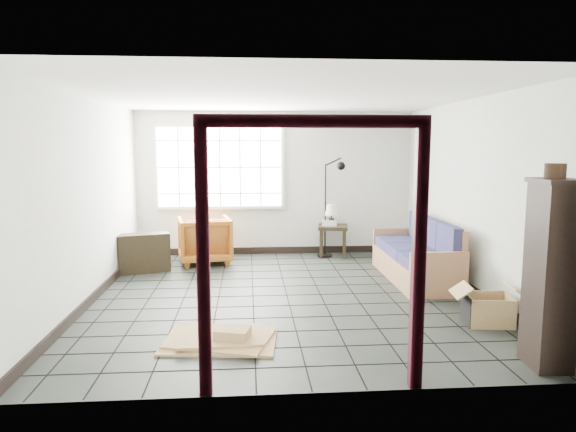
{
  "coord_description": "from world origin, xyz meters",
  "views": [
    {
      "loc": [
        -0.5,
        -6.61,
        1.95
      ],
      "look_at": [
        0.04,
        0.3,
        1.03
      ],
      "focal_mm": 32.0,
      "sensor_mm": 36.0,
      "label": 1
    }
  ],
  "objects": [
    {
      "name": "ground",
      "position": [
        0.0,
        0.0,
        0.0
      ],
      "size": [
        5.5,
        5.5,
        0.0
      ],
      "primitive_type": "plane",
      "color": "black",
      "rests_on": "ground"
    },
    {
      "name": "room_shell",
      "position": [
        0.0,
        0.03,
        1.68
      ],
      "size": [
        5.02,
        5.52,
        2.61
      ],
      "color": "#B8BBB3",
      "rests_on": "ground"
    },
    {
      "name": "window_panel",
      "position": [
        -1.0,
        2.7,
        1.6
      ],
      "size": [
        2.32,
        0.08,
        1.52
      ],
      "color": "silver",
      "rests_on": "ground"
    },
    {
      "name": "doorway_trim",
      "position": [
        0.0,
        -2.7,
        1.38
      ],
      "size": [
        1.8,
        0.08,
        2.2
      ],
      "color": "#380C16",
      "rests_on": "ground"
    },
    {
      "name": "futon_sofa",
      "position": [
        2.02,
        0.69,
        0.33
      ],
      "size": [
        0.78,
        2.05,
        0.91
      ],
      "rotation": [
        0.0,
        0.0,
        -0.01
      ],
      "color": "brown",
      "rests_on": "ground"
    },
    {
      "name": "armchair",
      "position": [
        -1.24,
        2.04,
        0.44
      ],
      "size": [
        0.98,
        0.93,
        0.87
      ],
      "primitive_type": "imported",
      "rotation": [
        0.0,
        0.0,
        3.32
      ],
      "color": "brown",
      "rests_on": "ground"
    },
    {
      "name": "side_table",
      "position": [
        1.01,
        2.4,
        0.47
      ],
      "size": [
        0.59,
        0.59,
        0.57
      ],
      "rotation": [
        0.0,
        0.0,
        -0.17
      ],
      "color": "black",
      "rests_on": "ground"
    },
    {
      "name": "table_lamp",
      "position": [
        0.99,
        2.41,
        0.83
      ],
      "size": [
        0.27,
        0.27,
        0.38
      ],
      "rotation": [
        0.0,
        0.0,
        0.09
      ],
      "color": "black",
      "rests_on": "side_table"
    },
    {
      "name": "projector",
      "position": [
        0.95,
        2.41,
        0.61
      ],
      "size": [
        0.29,
        0.24,
        0.09
      ],
      "rotation": [
        0.0,
        0.0,
        -0.15
      ],
      "color": "silver",
      "rests_on": "side_table"
    },
    {
      "name": "floor_lamp",
      "position": [
        1.0,
        2.36,
        0.95
      ],
      "size": [
        0.48,
        0.31,
        1.78
      ],
      "rotation": [
        0.0,
        0.0,
        0.05
      ],
      "color": "black",
      "rests_on": "ground"
    },
    {
      "name": "console_shelf",
      "position": [
        -2.15,
        1.47,
        0.31
      ],
      "size": [
        0.84,
        0.53,
        0.61
      ],
      "rotation": [
        0.0,
        0.0,
        0.3
      ],
      "color": "black",
      "rests_on": "ground"
    },
    {
      "name": "tall_shelf",
      "position": [
        2.15,
        -2.4,
        0.86
      ],
      "size": [
        0.38,
        0.48,
        1.69
      ],
      "rotation": [
        0.0,
        0.0,
        -0.06
      ],
      "color": "black",
      "rests_on": "ground"
    },
    {
      "name": "pot",
      "position": [
        2.11,
        -2.42,
        1.75
      ],
      "size": [
        0.22,
        0.22,
        0.13
      ],
      "rotation": [
        0.0,
        0.0,
        0.36
      ],
      "color": "black",
      "rests_on": "tall_shelf"
    },
    {
      "name": "open_box",
      "position": [
        2.15,
        -1.28,
        0.16
      ],
      "size": [
        0.84,
        0.48,
        0.45
      ],
      "rotation": [
        0.0,
        0.0,
        -0.13
      ],
      "color": "#9F724D",
      "rests_on": "ground"
    },
    {
      "name": "cardboard_pile",
      "position": [
        -0.78,
        -1.6,
        0.04
      ],
      "size": [
        1.2,
        0.98,
        0.16
      ],
      "rotation": [
        0.0,
        0.0,
        -0.16
      ],
      "color": "#9F724D",
      "rests_on": "ground"
    }
  ]
}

